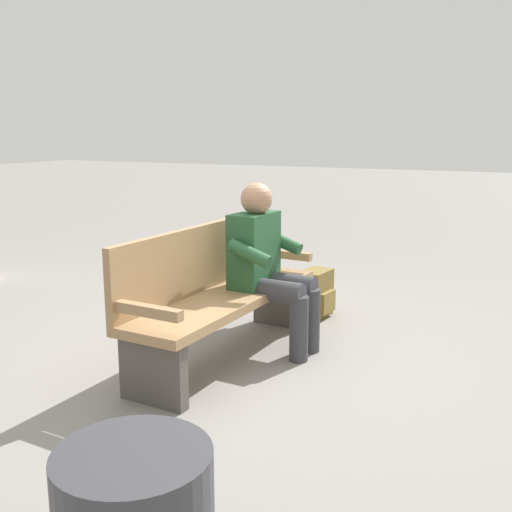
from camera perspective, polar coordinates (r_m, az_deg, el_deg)
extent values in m
plane|color=gray|center=(4.18, -2.75, -9.63)|extent=(40.00, 40.00, 0.00)
cube|color=#9E7A51|center=(4.04, -2.81, -4.08)|extent=(1.82, 0.58, 0.06)
cube|color=#9E7A51|center=(4.09, -5.41, -0.23)|extent=(1.80, 0.15, 0.45)
cube|color=#9E7A51|center=(4.73, 2.57, 0.17)|extent=(0.09, 0.48, 0.06)
cube|color=#9E7A51|center=(3.33, -10.53, -5.08)|extent=(0.09, 0.48, 0.06)
cube|color=#4C4742|center=(4.77, 2.26, -4.35)|extent=(0.10, 0.44, 0.39)
cube|color=#4C4742|center=(3.50, -9.77, -10.76)|extent=(0.10, 0.44, 0.39)
cube|color=#23512D|center=(4.19, -0.19, 0.61)|extent=(0.41, 0.24, 0.52)
sphere|color=#A87A5B|center=(4.13, 0.05, 5.47)|extent=(0.22, 0.22, 0.22)
cylinder|color=#38383D|center=(4.24, 2.96, -2.68)|extent=(0.17, 0.43, 0.15)
cylinder|color=#38383D|center=(4.07, 1.73, -3.31)|extent=(0.17, 0.43, 0.15)
cylinder|color=#38383D|center=(4.23, 5.24, -6.13)|extent=(0.13, 0.13, 0.45)
cylinder|color=#38383D|center=(4.06, 4.10, -6.91)|extent=(0.13, 0.13, 0.45)
cylinder|color=#23512D|center=(4.35, 2.50, 1.36)|extent=(0.11, 0.32, 0.18)
cylinder|color=#23512D|center=(3.93, -0.61, 0.23)|extent=(0.11, 0.32, 0.18)
cube|color=brown|center=(5.03, 5.64, -3.54)|extent=(0.33, 0.23, 0.39)
cube|color=olive|center=(4.99, 6.84, -4.38)|extent=(0.22, 0.07, 0.18)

